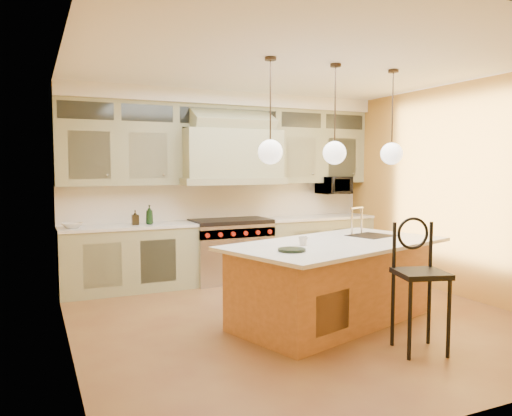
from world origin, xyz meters
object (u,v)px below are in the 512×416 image
microwave (334,185)px  range (231,250)px  kitchen_island (333,280)px  counter_stool (419,275)px

microwave → range: bearing=-176.9°
range → microwave: microwave is taller
range → kitchen_island: size_ratio=0.42×
counter_stool → range: bearing=115.4°
kitchen_island → counter_stool: 1.17m
range → counter_stool: bearing=-81.1°
kitchen_island → microwave: microwave is taller
microwave → counter_stool: bearing=-111.2°
counter_stool → microwave: 3.95m
range → microwave: 2.18m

